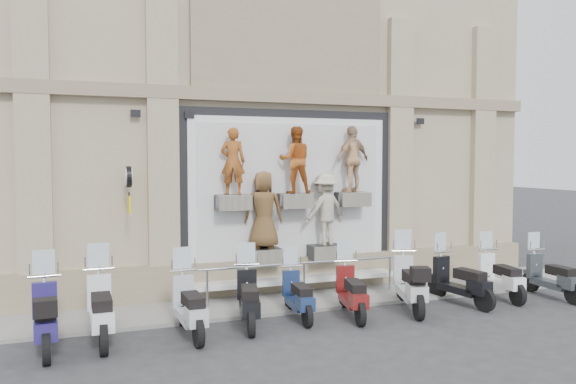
% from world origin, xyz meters
% --- Properties ---
extents(ground, '(90.00, 90.00, 0.00)m').
position_xyz_m(ground, '(0.00, 0.00, 0.00)').
color(ground, '#2D2D30').
rests_on(ground, ground).
extents(sidewalk, '(16.00, 2.20, 0.08)m').
position_xyz_m(sidewalk, '(0.00, 2.10, 0.04)').
color(sidewalk, gray).
rests_on(sidewalk, ground).
extents(building, '(14.00, 8.60, 12.00)m').
position_xyz_m(building, '(0.00, 7.00, 6.00)').
color(building, tan).
rests_on(building, ground).
extents(shop_vitrine, '(5.60, 0.92, 4.30)m').
position_xyz_m(shop_vitrine, '(0.08, 2.74, 2.38)').
color(shop_vitrine, black).
rests_on(shop_vitrine, ground).
extents(guard_rail, '(5.06, 0.10, 0.93)m').
position_xyz_m(guard_rail, '(0.00, 2.00, 0.47)').
color(guard_rail, '#9EA0A5').
rests_on(guard_rail, ground).
extents(clock_sign_bracket, '(0.10, 0.80, 1.02)m').
position_xyz_m(clock_sign_bracket, '(-3.90, 2.47, 2.80)').
color(clock_sign_bracket, black).
rests_on(clock_sign_bracket, ground).
extents(scooter_a, '(0.73, 2.09, 1.67)m').
position_xyz_m(scooter_a, '(-5.50, 0.37, 0.83)').
color(scooter_a, navy).
rests_on(scooter_a, ground).
extents(scooter_b, '(0.65, 2.13, 1.72)m').
position_xyz_m(scooter_b, '(-4.57, 0.53, 0.86)').
color(scooter_b, white).
rests_on(scooter_b, ground).
extents(scooter_c, '(0.64, 1.98, 1.60)m').
position_xyz_m(scooter_c, '(-3.00, 0.32, 0.80)').
color(scooter_c, '#AAB3B9').
rests_on(scooter_c, ground).
extents(scooter_d, '(0.98, 2.03, 1.59)m').
position_xyz_m(scooter_d, '(-1.78, 0.54, 0.79)').
color(scooter_d, black).
rests_on(scooter_d, ground).
extents(scooter_e, '(0.65, 1.78, 1.42)m').
position_xyz_m(scooter_e, '(-0.67, 0.68, 0.71)').
color(scooter_e, '#16264E').
rests_on(scooter_e, ground).
extents(scooter_f, '(0.93, 1.96, 1.53)m').
position_xyz_m(scooter_f, '(0.45, 0.42, 0.77)').
color(scooter_f, '#601110').
rests_on(scooter_f, ground).
extents(scooter_g, '(1.25, 2.19, 1.71)m').
position_xyz_m(scooter_g, '(1.87, 0.43, 0.85)').
color(scooter_g, '#B7B8BF').
rests_on(scooter_g, ground).
extents(scooter_h, '(0.89, 2.02, 1.59)m').
position_xyz_m(scooter_h, '(3.24, 0.47, 0.79)').
color(scooter_h, black).
rests_on(scooter_h, ground).
extents(scooter_i, '(0.78, 1.95, 1.54)m').
position_xyz_m(scooter_i, '(4.48, 0.60, 0.77)').
color(scooter_i, white).
rests_on(scooter_i, ground).
extents(scooter_j, '(0.59, 1.88, 1.51)m').
position_xyz_m(scooter_j, '(5.70, 0.22, 0.76)').
color(scooter_j, '#2B3135').
rests_on(scooter_j, ground).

